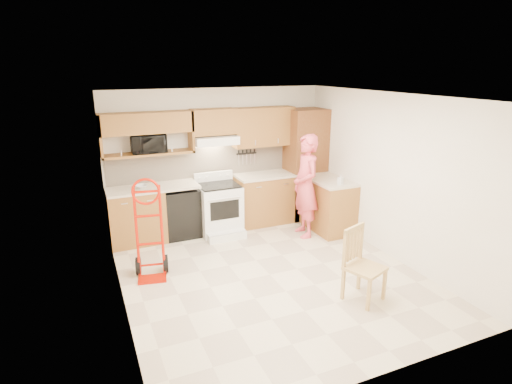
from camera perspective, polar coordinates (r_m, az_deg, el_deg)
floor at (r=6.08m, az=1.91°, el=-11.34°), size 4.00×4.50×0.02m
ceiling at (r=5.36m, az=2.18°, el=13.07°), size 4.00×4.50×0.02m
wall_back at (r=7.63m, az=-5.28°, el=4.65°), size 4.00×0.02×2.50m
wall_front at (r=3.82m, az=16.92°, el=-9.06°), size 4.00×0.02×2.50m
wall_left at (r=5.10m, az=-18.83°, el=-2.54°), size 0.02×4.50×2.50m
wall_right at (r=6.68m, az=17.83°, el=2.09°), size 0.02×4.50×2.50m
backsplash at (r=7.62m, az=-5.21°, el=4.24°), size 3.92×0.03×0.55m
lower_cab_left at (r=7.24m, az=-16.05°, el=-3.26°), size 0.90×0.60×0.90m
dishwasher at (r=7.36m, az=-10.26°, el=-2.71°), size 0.60×0.60×0.85m
lower_cab_right at (r=7.85m, az=1.35°, el=-0.97°), size 1.14×0.60×0.90m
countertop_left at (r=7.13m, az=-13.98°, el=0.59°), size 1.50×0.63×0.04m
countertop_right at (r=7.72m, az=1.38°, el=2.34°), size 1.14×0.63×0.04m
cab_return_right at (r=7.60m, az=9.87°, el=-1.87°), size 0.60×1.00×0.90m
countertop_return at (r=7.46m, az=10.05°, el=1.55°), size 0.63×1.00×0.04m
pantry_tall at (r=8.06m, az=6.70°, el=3.81°), size 0.70×0.60×2.10m
upper_cab_left at (r=7.05m, az=-14.79°, el=9.16°), size 1.50×0.33×0.34m
upper_shelf_mw at (r=7.13m, az=-14.49°, el=5.11°), size 1.50×0.33×0.04m
upper_cab_center at (r=7.31m, az=-5.89°, el=9.58°), size 0.76×0.33×0.44m
upper_cab_right at (r=7.67m, az=1.00°, el=8.96°), size 1.14×0.33×0.70m
range_hood at (r=7.29m, az=-5.66°, el=7.11°), size 0.76×0.46×0.14m
knife_strip at (r=7.76m, az=-1.28°, el=4.86°), size 0.40×0.05×0.29m
microwave at (r=7.10m, az=-14.55°, el=6.48°), size 0.56×0.38×0.31m
range at (r=7.30m, az=-4.94°, el=-1.83°), size 0.71×0.94×1.05m
person at (r=7.16m, az=6.83°, el=0.81°), size 0.51×0.70×1.79m
hand_truck at (r=5.93m, az=-14.44°, el=-5.58°), size 0.59×0.56×1.30m
dining_chair at (r=5.46m, az=14.75°, el=-9.72°), size 0.57×0.59×0.95m
soap_bottle at (r=7.17m, az=11.52°, el=1.72°), size 0.10×0.10×0.17m
bowl at (r=7.10m, az=-15.48°, el=0.75°), size 0.23×0.23×0.05m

